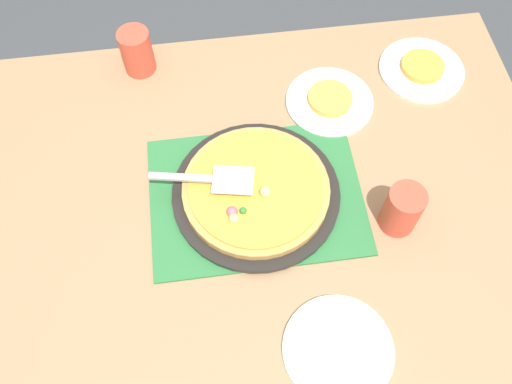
# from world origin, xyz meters

# --- Properties ---
(ground_plane) EXTENTS (8.00, 8.00, 0.00)m
(ground_plane) POSITION_xyz_m (0.00, 0.00, 0.00)
(ground_plane) COLOR #3D4247
(dining_table) EXTENTS (1.40, 1.00, 0.75)m
(dining_table) POSITION_xyz_m (0.00, 0.00, 0.64)
(dining_table) COLOR #9E7A56
(dining_table) RESTS_ON ground_plane
(placemat) EXTENTS (0.48, 0.36, 0.01)m
(placemat) POSITION_xyz_m (0.00, 0.00, 0.75)
(placemat) COLOR #2D753D
(placemat) RESTS_ON dining_table
(pizza_pan) EXTENTS (0.38, 0.38, 0.01)m
(pizza_pan) POSITION_xyz_m (0.00, 0.00, 0.76)
(pizza_pan) COLOR black
(pizza_pan) RESTS_ON placemat
(pizza) EXTENTS (0.33, 0.33, 0.05)m
(pizza) POSITION_xyz_m (-0.00, -0.00, 0.78)
(pizza) COLOR tan
(pizza) RESTS_ON pizza_pan
(plate_near_left) EXTENTS (0.22, 0.22, 0.01)m
(plate_near_left) POSITION_xyz_m (0.48, 0.31, 0.76)
(plate_near_left) COLOR white
(plate_near_left) RESTS_ON dining_table
(plate_far_right) EXTENTS (0.22, 0.22, 0.01)m
(plate_far_right) POSITION_xyz_m (0.22, 0.24, 0.76)
(plate_far_right) COLOR white
(plate_far_right) RESTS_ON dining_table
(plate_side) EXTENTS (0.22, 0.22, 0.01)m
(plate_side) POSITION_xyz_m (0.11, -0.36, 0.76)
(plate_side) COLOR white
(plate_side) RESTS_ON dining_table
(served_slice_left) EXTENTS (0.11, 0.11, 0.02)m
(served_slice_left) POSITION_xyz_m (0.48, 0.31, 0.77)
(served_slice_left) COLOR gold
(served_slice_left) RESTS_ON plate_near_left
(served_slice_right) EXTENTS (0.11, 0.11, 0.02)m
(served_slice_right) POSITION_xyz_m (0.22, 0.24, 0.77)
(served_slice_right) COLOR #EAB747
(served_slice_right) RESTS_ON plate_far_right
(cup_near) EXTENTS (0.08, 0.08, 0.12)m
(cup_near) POSITION_xyz_m (0.30, -0.11, 0.81)
(cup_near) COLOR #E04C38
(cup_near) RESTS_ON dining_table
(cup_far) EXTENTS (0.08, 0.08, 0.12)m
(cup_far) POSITION_xyz_m (-0.25, 0.42, 0.81)
(cup_far) COLOR #E04C38
(cup_far) RESTS_ON dining_table
(pizza_server) EXTENTS (0.23, 0.09, 0.01)m
(pizza_server) POSITION_xyz_m (-0.10, 0.02, 0.82)
(pizza_server) COLOR silver
(pizza_server) RESTS_ON pizza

